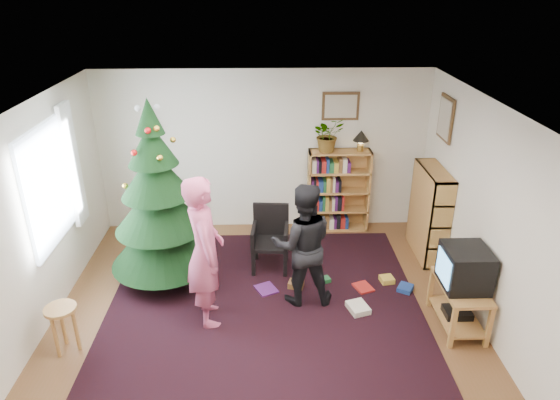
{
  "coord_description": "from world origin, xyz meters",
  "views": [
    {
      "loc": [
        0.04,
        -4.76,
        3.72
      ],
      "look_at": [
        0.21,
        1.02,
        1.1
      ],
      "focal_mm": 32.0,
      "sensor_mm": 36.0,
      "label": 1
    }
  ],
  "objects_px": {
    "bookshelf_back": "(338,190)",
    "potted_plant": "(328,135)",
    "tv_stand": "(459,302)",
    "stool": "(62,317)",
    "bookshelf_right": "(429,212)",
    "picture_back": "(341,106)",
    "table_lamp": "(361,137)",
    "picture_right": "(446,118)",
    "crt_tv": "(465,268)",
    "person_by_chair": "(303,245)",
    "armchair": "(270,235)",
    "christmas_tree": "(159,210)",
    "person_standing": "(205,252)"
  },
  "relations": [
    {
      "from": "bookshelf_back",
      "to": "potted_plant",
      "type": "bearing_deg",
      "value": 180.0
    },
    {
      "from": "tv_stand",
      "to": "stool",
      "type": "height_order",
      "value": "stool"
    },
    {
      "from": "potted_plant",
      "to": "bookshelf_right",
      "type": "bearing_deg",
      "value": -30.87
    },
    {
      "from": "picture_back",
      "to": "table_lamp",
      "type": "distance_m",
      "value": 0.55
    },
    {
      "from": "picture_back",
      "to": "picture_right",
      "type": "relative_size",
      "value": 0.92
    },
    {
      "from": "crt_tv",
      "to": "person_by_chair",
      "type": "xyz_separation_m",
      "value": [
        -1.75,
        0.55,
        0.0
      ]
    },
    {
      "from": "picture_back",
      "to": "tv_stand",
      "type": "bearing_deg",
      "value": -67.68
    },
    {
      "from": "picture_back",
      "to": "person_by_chair",
      "type": "bearing_deg",
      "value": -108.43
    },
    {
      "from": "stool",
      "to": "picture_right",
      "type": "bearing_deg",
      "value": 25.22
    },
    {
      "from": "armchair",
      "to": "person_by_chair",
      "type": "bearing_deg",
      "value": -61.12
    },
    {
      "from": "picture_back",
      "to": "armchair",
      "type": "xyz_separation_m",
      "value": [
        -1.07,
        -1.22,
        -1.47
      ]
    },
    {
      "from": "bookshelf_back",
      "to": "potted_plant",
      "type": "relative_size",
      "value": 2.52
    },
    {
      "from": "christmas_tree",
      "to": "crt_tv",
      "type": "relative_size",
      "value": 4.67
    },
    {
      "from": "armchair",
      "to": "stool",
      "type": "bearing_deg",
      "value": -138.62
    },
    {
      "from": "picture_right",
      "to": "crt_tv",
      "type": "bearing_deg",
      "value": -97.81
    },
    {
      "from": "armchair",
      "to": "table_lamp",
      "type": "distance_m",
      "value": 2.04
    },
    {
      "from": "crt_tv",
      "to": "person_standing",
      "type": "xyz_separation_m",
      "value": [
        -2.87,
        0.21,
        0.13
      ]
    },
    {
      "from": "crt_tv",
      "to": "armchair",
      "type": "xyz_separation_m",
      "value": [
        -2.13,
        1.38,
        -0.3
      ]
    },
    {
      "from": "bookshelf_right",
      "to": "table_lamp",
      "type": "relative_size",
      "value": 4.08
    },
    {
      "from": "bookshelf_back",
      "to": "armchair",
      "type": "distance_m",
      "value": 1.54
    },
    {
      "from": "picture_right",
      "to": "bookshelf_right",
      "type": "relative_size",
      "value": 0.46
    },
    {
      "from": "stool",
      "to": "potted_plant",
      "type": "distance_m",
      "value": 4.3
    },
    {
      "from": "tv_stand",
      "to": "crt_tv",
      "type": "height_order",
      "value": "crt_tv"
    },
    {
      "from": "stool",
      "to": "crt_tv",
      "type": "bearing_deg",
      "value": 3.81
    },
    {
      "from": "bookshelf_right",
      "to": "stool",
      "type": "bearing_deg",
      "value": 113.39
    },
    {
      "from": "stool",
      "to": "bookshelf_back",
      "type": "bearing_deg",
      "value": 39.98
    },
    {
      "from": "picture_right",
      "to": "bookshelf_back",
      "type": "relative_size",
      "value": 0.46
    },
    {
      "from": "bookshelf_right",
      "to": "person_standing",
      "type": "distance_m",
      "value": 3.33
    },
    {
      "from": "bookshelf_right",
      "to": "potted_plant",
      "type": "xyz_separation_m",
      "value": [
        -1.38,
        0.83,
        0.89
      ]
    },
    {
      "from": "picture_back",
      "to": "person_standing",
      "type": "relative_size",
      "value": 0.3
    },
    {
      "from": "picture_back",
      "to": "table_lamp",
      "type": "bearing_deg",
      "value": -23.58
    },
    {
      "from": "christmas_tree",
      "to": "tv_stand",
      "type": "distance_m",
      "value": 3.77
    },
    {
      "from": "bookshelf_back",
      "to": "stool",
      "type": "height_order",
      "value": "bookshelf_back"
    },
    {
      "from": "tv_stand",
      "to": "person_standing",
      "type": "relative_size",
      "value": 0.45
    },
    {
      "from": "crt_tv",
      "to": "person_by_chair",
      "type": "distance_m",
      "value": 1.84
    },
    {
      "from": "bookshelf_back",
      "to": "table_lamp",
      "type": "relative_size",
      "value": 4.08
    },
    {
      "from": "tv_stand",
      "to": "crt_tv",
      "type": "relative_size",
      "value": 1.58
    },
    {
      "from": "person_by_chair",
      "to": "bookshelf_right",
      "type": "bearing_deg",
      "value": -151.21
    },
    {
      "from": "picture_back",
      "to": "picture_right",
      "type": "height_order",
      "value": "picture_right"
    },
    {
      "from": "picture_back",
      "to": "potted_plant",
      "type": "bearing_deg",
      "value": -144.71
    },
    {
      "from": "bookshelf_back",
      "to": "armchair",
      "type": "bearing_deg",
      "value": -134.72
    },
    {
      "from": "picture_back",
      "to": "armchair",
      "type": "height_order",
      "value": "picture_back"
    },
    {
      "from": "tv_stand",
      "to": "picture_back",
      "type": "bearing_deg",
      "value": 112.32
    },
    {
      "from": "tv_stand",
      "to": "stool",
      "type": "relative_size",
      "value": 1.49
    },
    {
      "from": "bookshelf_back",
      "to": "stool",
      "type": "xyz_separation_m",
      "value": [
        -3.29,
        -2.76,
        -0.24
      ]
    },
    {
      "from": "christmas_tree",
      "to": "person_standing",
      "type": "height_order",
      "value": "christmas_tree"
    },
    {
      "from": "picture_right",
      "to": "stool",
      "type": "distance_m",
      "value": 5.32
    },
    {
      "from": "picture_right",
      "to": "table_lamp",
      "type": "bearing_deg",
      "value": 149.85
    },
    {
      "from": "bookshelf_back",
      "to": "picture_right",
      "type": "bearing_deg",
      "value": -24.15
    },
    {
      "from": "christmas_tree",
      "to": "bookshelf_back",
      "type": "distance_m",
      "value": 2.86
    }
  ]
}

